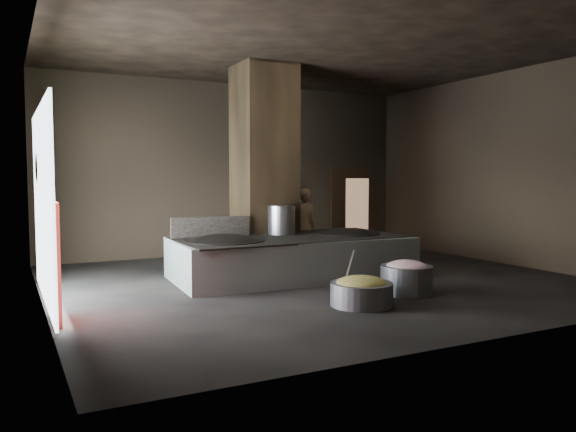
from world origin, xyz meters
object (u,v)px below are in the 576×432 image
hearth_platform (291,257)px  wok_left (225,245)px  wok_right (346,237)px  meat_basin (406,279)px  cook (303,226)px  veg_basin (361,294)px  stock_pot (281,220)px

hearth_platform → wok_left: wok_left is taller
wok_right → meat_basin: bearing=-96.7°
cook → veg_basin: 4.57m
wok_left → stock_pot: bearing=21.8°
stock_pot → veg_basin: (-0.21, -3.28, -0.95)m
hearth_platform → meat_basin: hearth_platform is taller
wok_right → meat_basin: 2.45m
wok_right → veg_basin: bearing=-118.4°
hearth_platform → veg_basin: 2.75m
hearth_platform → wok_left: (-1.45, -0.05, 0.34)m
hearth_platform → wok_right: 1.39m
cook → meat_basin: (-0.07, -3.92, -0.64)m
veg_basin → meat_basin: size_ratio=1.11×
veg_basin → meat_basin: (1.23, 0.40, 0.06)m
stock_pot → veg_basin: 3.42m
hearth_platform → stock_pot: bearing=87.7°
stock_pot → wok_left: bearing=-158.2°
wok_right → hearth_platform: bearing=-177.9°
stock_pot → meat_basin: 3.18m
wok_left → cook: size_ratio=0.83×
cook → veg_basin: bearing=77.9°
stock_pot → veg_basin: stock_pot is taller
hearth_platform → wok_left: size_ratio=3.17×
wok_right → cook: bearing=97.7°
hearth_platform → wok_left: 1.49m
wok_right → veg_basin: size_ratio=1.39×
wok_left → wok_right: wok_left is taller
cook → veg_basin: cook is taller
wok_right → veg_basin: wok_right is taller
cook → wok_right: bearing=102.3°
hearth_platform → stock_pot: size_ratio=7.67×
veg_basin → meat_basin: 1.29m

